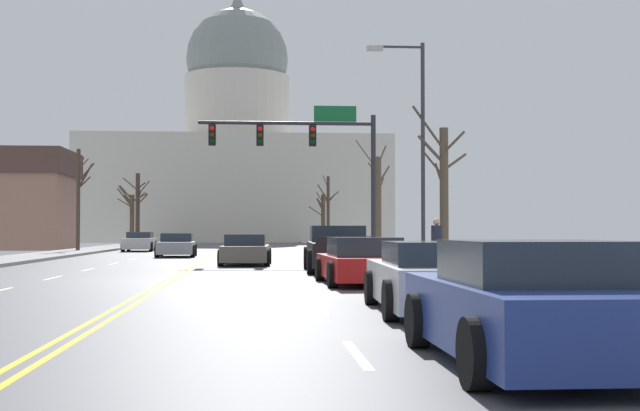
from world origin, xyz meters
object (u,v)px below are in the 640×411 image
(signal_gantry, at_px, (311,148))
(sedan_near_00, at_px, (246,251))
(sedan_near_03, at_px, (433,278))
(pickup_truck_near_01, at_px, (339,250))
(sedan_near_04, at_px, (534,307))
(pedestrian_00, at_px, (437,242))
(sedan_oncoming_00, at_px, (177,246))
(bicycle_parked, at_px, (469,261))
(street_lamp_right, at_px, (416,134))
(sedan_oncoming_01, at_px, (140,242))
(sedan_near_02, at_px, (362,262))

(signal_gantry, xyz_separation_m, sedan_near_00, (-2.83, -3.62, -4.47))
(sedan_near_00, relative_size, sedan_near_03, 0.96)
(sedan_near_00, distance_m, pickup_truck_near_01, 6.36)
(sedan_near_04, relative_size, pedestrian_00, 2.67)
(sedan_oncoming_00, height_order, bicycle_parked, sedan_oncoming_00)
(pedestrian_00, bearing_deg, pickup_truck_near_01, 136.89)
(street_lamp_right, bearing_deg, sedan_oncoming_00, 122.57)
(sedan_near_00, bearing_deg, sedan_oncoming_00, 109.34)
(sedan_oncoming_01, height_order, pedestrian_00, pedestrian_00)
(sedan_near_02, distance_m, sedan_oncoming_00, 23.79)
(pickup_truck_near_01, xyz_separation_m, sedan_oncoming_01, (-10.38, 27.72, -0.11))
(sedan_near_00, distance_m, sedan_oncoming_00, 11.22)
(sedan_near_02, bearing_deg, pedestrian_00, 55.35)
(pickup_truck_near_01, distance_m, pedestrian_00, 3.82)
(signal_gantry, distance_m, sedan_near_02, 16.43)
(pedestrian_00, bearing_deg, sedan_oncoming_01, 113.46)
(signal_gantry, xyz_separation_m, sedan_oncoming_01, (-10.03, 18.60, -4.45))
(bicycle_parked, bearing_deg, pedestrian_00, 117.84)
(sedan_oncoming_01, bearing_deg, pedestrian_00, -66.54)
(pickup_truck_near_01, bearing_deg, sedan_oncoming_00, 113.19)
(sedan_oncoming_00, bearing_deg, sedan_near_00, -70.66)
(signal_gantry, distance_m, pedestrian_00, 12.78)
(signal_gantry, bearing_deg, street_lamp_right, -68.95)
(pedestrian_00, bearing_deg, sedan_near_02, -124.65)
(signal_gantry, bearing_deg, sedan_oncoming_00, 133.18)
(sedan_near_03, relative_size, sedan_oncoming_01, 1.01)
(pickup_truck_near_01, distance_m, bicycle_parked, 5.23)
(pedestrian_00, bearing_deg, bicycle_parked, -62.16)
(signal_gantry, xyz_separation_m, sedan_near_03, (0.58, -23.26, -4.47))
(sedan_near_00, xyz_separation_m, bicycle_parked, (6.65, -9.41, -0.08))
(sedan_near_03, height_order, sedan_oncoming_01, sedan_oncoming_01)
(sedan_near_02, bearing_deg, sedan_near_04, -89.39)
(sedan_near_02, xyz_separation_m, sedan_oncoming_00, (-6.86, 22.78, 0.01))
(sedan_near_02, distance_m, pedestrian_00, 4.98)
(sedan_near_04, xyz_separation_m, bicycle_parked, (3.37, 15.75, -0.11))
(sedan_near_04, height_order, sedan_oncoming_00, sedan_near_04)
(sedan_oncoming_01, distance_m, pedestrian_00, 33.06)
(pickup_truck_near_01, bearing_deg, signal_gantry, 92.23)
(signal_gantry, bearing_deg, sedan_near_00, -128.00)
(sedan_near_00, xyz_separation_m, pedestrian_00, (5.96, -8.11, 0.46))
(sedan_near_00, xyz_separation_m, sedan_oncoming_00, (-3.72, 10.59, 0.00))
(sedan_near_02, height_order, bicycle_parked, sedan_near_02)
(sedan_near_04, relative_size, sedan_oncoming_00, 0.97)
(sedan_near_04, xyz_separation_m, sedan_oncoming_00, (-7.00, 35.75, -0.03))
(signal_gantry, relative_size, sedan_oncoming_01, 1.69)
(street_lamp_right, xyz_separation_m, sedan_near_02, (-2.85, -7.58, -4.19))
(bicycle_parked, bearing_deg, street_lamp_right, 97.79)
(signal_gantry, distance_m, sedan_near_04, 29.13)
(signal_gantry, xyz_separation_m, pedestrian_00, (3.14, -11.73, -4.01))
(signal_gantry, relative_size, sedan_near_00, 1.75)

